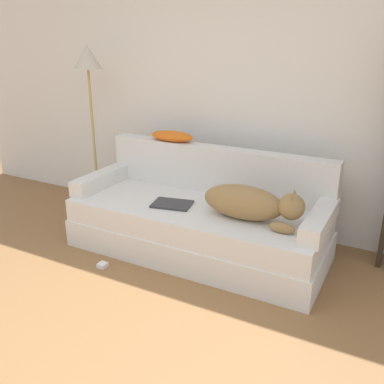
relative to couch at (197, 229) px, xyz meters
The scene contains 10 objects.
wall_back 1.36m from the couch, 89.48° to the left, with size 6.81×0.06×2.70m.
couch is the anchor object (origin of this frame).
couch_backrest 0.58m from the couch, 90.00° to the left, with size 2.15×0.15×0.42m.
couch_arm_left 1.06m from the couch, behind, with size 0.15×0.72×0.14m.
couch_arm_right 1.06m from the couch, ahead, with size 0.15×0.72×0.14m.
dog 0.63m from the couch, ahead, with size 0.80×0.28×0.29m.
laptop 0.32m from the couch, 152.49° to the right, with size 0.37×0.29×0.02m.
throw_pillow 0.92m from the couch, 140.34° to the left, with size 0.43×0.20×0.09m.
floor_lamp 1.86m from the couch, 166.16° to the left, with size 0.27×0.27×1.72m.
power_adapter 0.85m from the couch, 132.68° to the right, with size 0.07×0.07×0.04m.
Camera 1 is at (1.53, -1.16, 1.80)m, focal length 40.00 mm.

